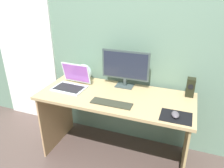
{
  "coord_description": "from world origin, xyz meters",
  "views": [
    {
      "loc": [
        0.61,
        -1.74,
        1.69
      ],
      "look_at": [
        -0.03,
        -0.02,
        0.86
      ],
      "focal_mm": 34.45,
      "sensor_mm": 36.0,
      "label": 1
    }
  ],
  "objects_px": {
    "laptop": "(72,83)",
    "mouse": "(175,115)",
    "speaker_right": "(190,87)",
    "keyboard_external": "(111,103)",
    "fishbowl": "(83,73)",
    "monitor": "(125,67)"
  },
  "relations": [
    {
      "from": "monitor",
      "to": "fishbowl",
      "type": "relative_size",
      "value": 2.61
    },
    {
      "from": "laptop",
      "to": "keyboard_external",
      "type": "height_order",
      "value": "laptop"
    },
    {
      "from": "fishbowl",
      "to": "keyboard_external",
      "type": "relative_size",
      "value": 0.5
    },
    {
      "from": "speaker_right",
      "to": "fishbowl",
      "type": "distance_m",
      "value": 1.12
    },
    {
      "from": "speaker_right",
      "to": "mouse",
      "type": "xyz_separation_m",
      "value": [
        -0.09,
        -0.42,
        -0.07
      ]
    },
    {
      "from": "laptop",
      "to": "mouse",
      "type": "xyz_separation_m",
      "value": [
        1.06,
        -0.2,
        -0.03
      ]
    },
    {
      "from": "speaker_right",
      "to": "mouse",
      "type": "relative_size",
      "value": 1.8
    },
    {
      "from": "monitor",
      "to": "keyboard_external",
      "type": "height_order",
      "value": "monitor"
    },
    {
      "from": "speaker_right",
      "to": "keyboard_external",
      "type": "distance_m",
      "value": 0.76
    },
    {
      "from": "laptop",
      "to": "keyboard_external",
      "type": "relative_size",
      "value": 0.89
    },
    {
      "from": "monitor",
      "to": "keyboard_external",
      "type": "distance_m",
      "value": 0.45
    },
    {
      "from": "keyboard_external",
      "to": "speaker_right",
      "type": "bearing_deg",
      "value": 31.82
    },
    {
      "from": "keyboard_external",
      "to": "mouse",
      "type": "distance_m",
      "value": 0.55
    },
    {
      "from": "mouse",
      "to": "monitor",
      "type": "bearing_deg",
      "value": 131.58
    },
    {
      "from": "speaker_right",
      "to": "fishbowl",
      "type": "bearing_deg",
      "value": -179.22
    },
    {
      "from": "speaker_right",
      "to": "laptop",
      "type": "relative_size",
      "value": 0.54
    },
    {
      "from": "laptop",
      "to": "mouse",
      "type": "height_order",
      "value": "laptop"
    },
    {
      "from": "speaker_right",
      "to": "mouse",
      "type": "bearing_deg",
      "value": -102.3
    },
    {
      "from": "laptop",
      "to": "keyboard_external",
      "type": "xyz_separation_m",
      "value": [
        0.51,
        -0.18,
        -0.04
      ]
    },
    {
      "from": "monitor",
      "to": "speaker_right",
      "type": "height_order",
      "value": "monitor"
    },
    {
      "from": "laptop",
      "to": "mouse",
      "type": "relative_size",
      "value": 3.35
    },
    {
      "from": "laptop",
      "to": "mouse",
      "type": "distance_m",
      "value": 1.08
    }
  ]
}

